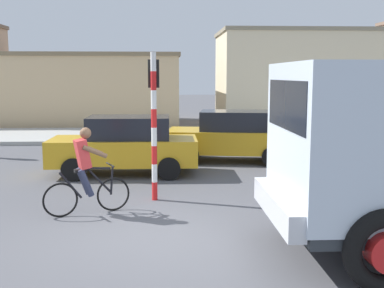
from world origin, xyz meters
TOP-DOWN VIEW (x-y plane):
  - ground_plane at (0.00, 0.00)m, footprint 120.00×120.00m
  - sidewalk_far at (0.00, 13.32)m, footprint 80.00×5.00m
  - cyclist at (-1.23, 1.23)m, footprint 1.61×0.77m
  - traffic_light_pole at (0.08, 2.33)m, footprint 0.24×0.43m
  - car_red_near at (2.44, 7.01)m, footprint 4.21×2.33m
  - car_white_mid at (-0.78, 5.13)m, footprint 4.02×1.91m
  - car_far_side at (6.49, 6.31)m, footprint 4.15×2.17m
  - building_mid_block at (-3.50, 19.49)m, footprint 9.21×6.69m
  - building_corner_right at (7.68, 19.33)m, footprint 8.66×5.59m

SIDE VIEW (x-z plane):
  - ground_plane at x=0.00m, z-range 0.00..0.00m
  - sidewalk_far at x=0.00m, z-range 0.00..0.16m
  - car_red_near at x=2.44m, z-range 0.02..1.62m
  - car_white_mid at x=-0.78m, z-range 0.02..1.62m
  - car_far_side at x=6.49m, z-range 0.02..1.62m
  - cyclist at x=-1.23m, z-range 0.00..1.72m
  - building_mid_block at x=-3.50m, z-range 0.00..3.87m
  - traffic_light_pole at x=0.08m, z-range 0.47..3.67m
  - building_corner_right at x=7.68m, z-range 0.00..5.18m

